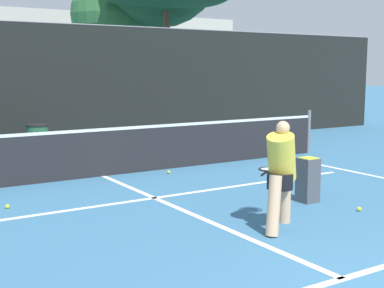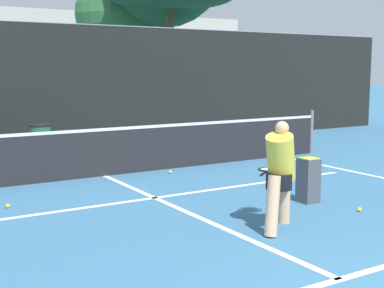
# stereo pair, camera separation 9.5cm
# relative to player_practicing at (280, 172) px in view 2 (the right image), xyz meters

# --- Properties ---
(court_baseline_near) EXTENTS (11.00, 0.10, 0.01)m
(court_baseline_near) POSITION_rel_player_practicing_xyz_m (-0.63, -1.67, -0.75)
(court_baseline_near) COLOR white
(court_baseline_near) RESTS_ON ground
(court_service_line) EXTENTS (8.25, 0.10, 0.01)m
(court_service_line) POSITION_rel_player_practicing_xyz_m (-0.63, 2.32, -0.75)
(court_service_line) COLOR white
(court_service_line) RESTS_ON ground
(court_center_mark) EXTENTS (0.10, 6.12, 0.01)m
(court_center_mark) POSITION_rel_player_practicing_xyz_m (-0.63, 1.39, -0.75)
(court_center_mark) COLOR white
(court_center_mark) RESTS_ON ground
(net) EXTENTS (11.09, 0.09, 1.07)m
(net) POSITION_rel_player_practicing_xyz_m (-0.63, 4.44, -0.25)
(net) COLOR slate
(net) RESTS_ON ground
(fence_back) EXTENTS (24.00, 0.06, 3.24)m
(fence_back) POSITION_rel_player_practicing_xyz_m (-0.63, 8.20, 0.86)
(fence_back) COLOR black
(fence_back) RESTS_ON ground
(player_practicing) EXTENTS (0.92, 1.07, 1.43)m
(player_practicing) POSITION_rel_player_practicing_xyz_m (0.00, 0.00, 0.00)
(player_practicing) COLOR #DBAD84
(player_practicing) RESTS_ON ground
(tennis_ball_scattered_1) EXTENTS (0.07, 0.07, 0.07)m
(tennis_ball_scattered_1) POSITION_rel_player_practicing_xyz_m (0.58, 3.97, -0.72)
(tennis_ball_scattered_1) COLOR #D1E033
(tennis_ball_scattered_1) RESTS_ON ground
(tennis_ball_scattered_2) EXTENTS (0.07, 0.07, 0.07)m
(tennis_ball_scattered_2) POSITION_rel_player_practicing_xyz_m (1.55, -0.01, -0.72)
(tennis_ball_scattered_2) COLOR #D1E033
(tennis_ball_scattered_2) RESTS_ON ground
(tennis_ball_scattered_3) EXTENTS (0.07, 0.07, 0.07)m
(tennis_ball_scattered_3) POSITION_rel_player_practicing_xyz_m (-2.82, 2.92, -0.72)
(tennis_ball_scattered_3) COLOR #D1E033
(tennis_ball_scattered_3) RESTS_ON ground
(tennis_ball_scattered_6) EXTENTS (0.07, 0.07, 0.07)m
(tennis_ball_scattered_6) POSITION_rel_player_practicing_xyz_m (0.58, 0.56, -0.72)
(tennis_ball_scattered_6) COLOR #D1E033
(tennis_ball_scattered_6) RESTS_ON ground
(ball_hopper) EXTENTS (0.28, 0.28, 0.71)m
(ball_hopper) POSITION_rel_player_practicing_xyz_m (1.30, 0.82, -0.39)
(ball_hopper) COLOR #4C4C51
(ball_hopper) RESTS_ON ground
(trash_bin) EXTENTS (0.51, 0.51, 0.81)m
(trash_bin) POSITION_rel_player_practicing_xyz_m (-1.11, 7.18, -0.35)
(trash_bin) COLOR #28603D
(trash_bin) RESTS_ON ground
(parked_car) EXTENTS (1.86, 4.58, 1.37)m
(parked_car) POSITION_rel_player_practicing_xyz_m (-0.33, 11.39, -0.18)
(parked_car) COLOR maroon
(parked_car) RESTS_ON ground
(tree_mid) EXTENTS (3.44, 3.44, 6.05)m
(tree_mid) POSITION_rel_player_practicing_xyz_m (4.74, 16.04, 3.55)
(tree_mid) COLOR brown
(tree_mid) RESTS_ON ground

